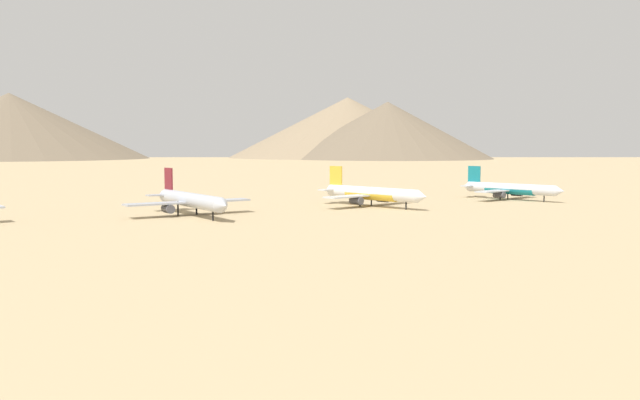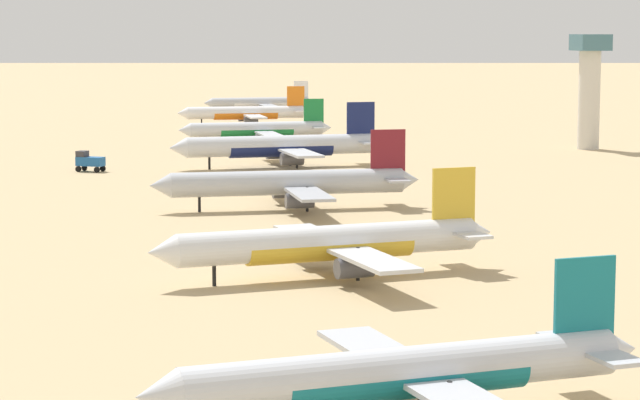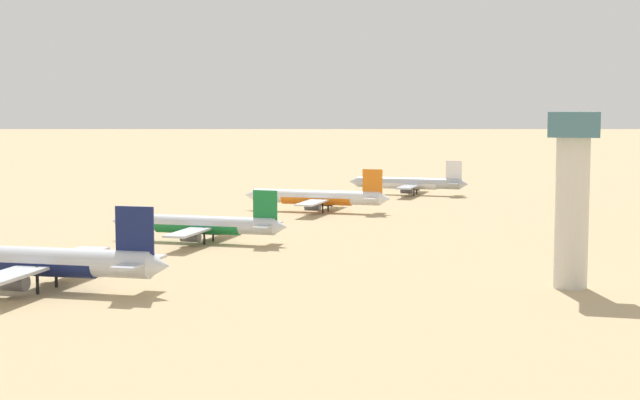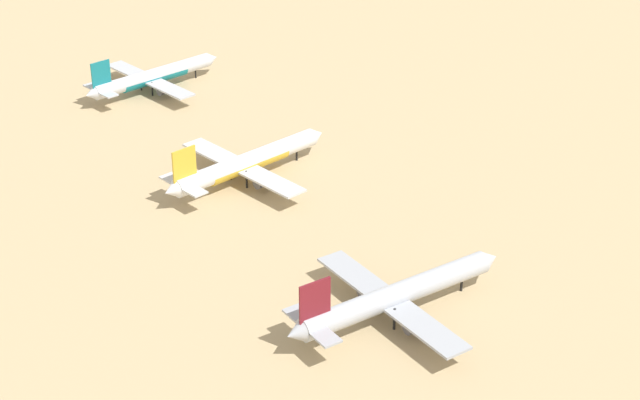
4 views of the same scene
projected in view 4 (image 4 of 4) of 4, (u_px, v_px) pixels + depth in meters
The scene contains 3 objects.
parked_jet_4 at pixel (395, 296), 160.83m from camera, with size 40.95×33.24×11.81m.
parked_jet_5 at pixel (246, 163), 203.18m from camera, with size 40.02×32.64×11.54m.
parked_jet_6 at pixel (153, 77), 245.22m from camera, with size 37.50×30.58×10.82m.
Camera 4 is at (-78.62, -44.46, 92.05)m, focal length 58.39 mm.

